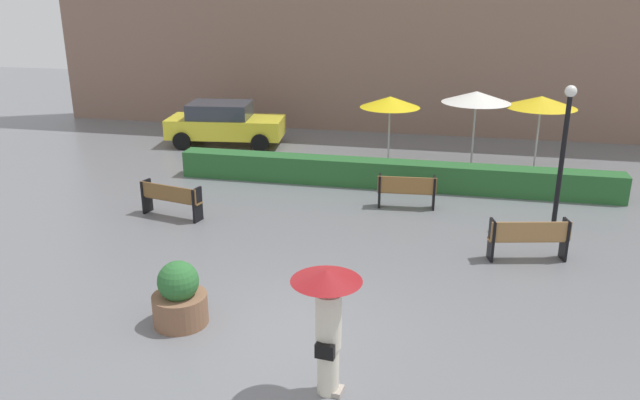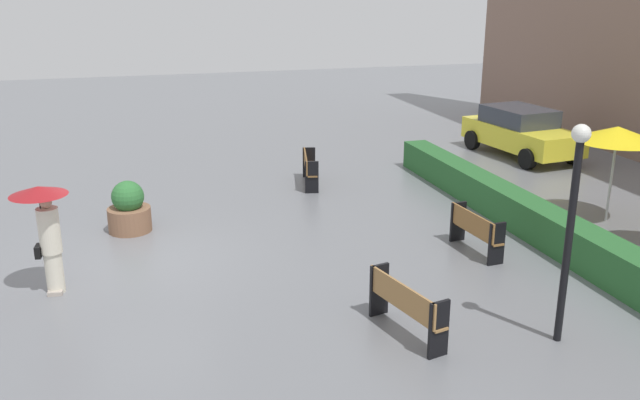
{
  "view_description": "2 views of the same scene",
  "coord_description": "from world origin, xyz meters",
  "px_view_note": "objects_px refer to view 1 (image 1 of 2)",
  "views": [
    {
      "loc": [
        2.59,
        -9.42,
        5.78
      ],
      "look_at": [
        -0.03,
        2.71,
        1.46
      ],
      "focal_mm": 35.44,
      "sensor_mm": 36.0,
      "label": 1
    },
    {
      "loc": [
        13.44,
        -0.25,
        5.44
      ],
      "look_at": [
        1.49,
        3.28,
        1.47
      ],
      "focal_mm": 38.41,
      "sensor_mm": 36.0,
      "label": 2
    }
  ],
  "objects_px": {
    "bench_back_row": "(407,190)",
    "lamp_post": "(564,141)",
    "parked_car": "(224,123)",
    "bench_far_right": "(529,237)",
    "bench_far_left": "(170,198)",
    "patio_umbrella_yellow": "(390,102)",
    "patio_umbrella_yellow_far": "(541,102)",
    "planter_pot": "(179,297)",
    "pedestrian_with_umbrella": "(328,314)",
    "patio_umbrella_white": "(476,97)"
  },
  "relations": [
    {
      "from": "bench_back_row",
      "to": "bench_far_right",
      "type": "bearing_deg",
      "value": -44.44
    },
    {
      "from": "lamp_post",
      "to": "patio_umbrella_yellow_far",
      "type": "bearing_deg",
      "value": 90.7
    },
    {
      "from": "bench_far_right",
      "to": "patio_umbrella_yellow",
      "type": "bearing_deg",
      "value": 119.02
    },
    {
      "from": "patio_umbrella_white",
      "to": "parked_car",
      "type": "height_order",
      "value": "patio_umbrella_white"
    },
    {
      "from": "bench_far_left",
      "to": "parked_car",
      "type": "bearing_deg",
      "value": 99.88
    },
    {
      "from": "patio_umbrella_yellow",
      "to": "lamp_post",
      "type": "bearing_deg",
      "value": -44.57
    },
    {
      "from": "patio_umbrella_white",
      "to": "patio_umbrella_yellow_far",
      "type": "bearing_deg",
      "value": -3.81
    },
    {
      "from": "bench_far_right",
      "to": "patio_umbrella_yellow",
      "type": "height_order",
      "value": "patio_umbrella_yellow"
    },
    {
      "from": "bench_far_left",
      "to": "bench_back_row",
      "type": "xyz_separation_m",
      "value": [
        5.86,
        1.97,
        -0.01
      ]
    },
    {
      "from": "bench_far_right",
      "to": "patio_umbrella_white",
      "type": "distance_m",
      "value": 7.22
    },
    {
      "from": "bench_far_left",
      "to": "parked_car",
      "type": "distance_m",
      "value": 7.64
    },
    {
      "from": "patio_umbrella_yellow",
      "to": "parked_car",
      "type": "bearing_deg",
      "value": 166.45
    },
    {
      "from": "lamp_post",
      "to": "parked_car",
      "type": "distance_m",
      "value": 12.54
    },
    {
      "from": "planter_pot",
      "to": "parked_car",
      "type": "distance_m",
      "value": 13.02
    },
    {
      "from": "lamp_post",
      "to": "patio_umbrella_white",
      "type": "bearing_deg",
      "value": 113.17
    },
    {
      "from": "planter_pot",
      "to": "lamp_post",
      "type": "distance_m",
      "value": 9.7
    },
    {
      "from": "bench_far_right",
      "to": "pedestrian_with_umbrella",
      "type": "xyz_separation_m",
      "value": [
        -3.32,
        -5.55,
        0.79
      ]
    },
    {
      "from": "patio_umbrella_yellow",
      "to": "patio_umbrella_yellow_far",
      "type": "relative_size",
      "value": 0.92
    },
    {
      "from": "planter_pot",
      "to": "patio_umbrella_white",
      "type": "relative_size",
      "value": 0.47
    },
    {
      "from": "bench_far_right",
      "to": "planter_pot",
      "type": "bearing_deg",
      "value": -146.84
    },
    {
      "from": "patio_umbrella_yellow_far",
      "to": "bench_far_right",
      "type": "bearing_deg",
      "value": -96.66
    },
    {
      "from": "pedestrian_with_umbrella",
      "to": "lamp_post",
      "type": "xyz_separation_m",
      "value": [
        4.16,
        7.83,
        0.84
      ]
    },
    {
      "from": "bench_far_left",
      "to": "patio_umbrella_white",
      "type": "relative_size",
      "value": 0.69
    },
    {
      "from": "lamp_post",
      "to": "patio_umbrella_yellow",
      "type": "bearing_deg",
      "value": 135.43
    },
    {
      "from": "pedestrian_with_umbrella",
      "to": "parked_car",
      "type": "bearing_deg",
      "value": 115.79
    },
    {
      "from": "lamp_post",
      "to": "patio_umbrella_yellow",
      "type": "xyz_separation_m",
      "value": [
        -4.65,
        4.58,
        -0.07
      ]
    },
    {
      "from": "bench_far_left",
      "to": "bench_far_right",
      "type": "height_order",
      "value": "bench_far_right"
    },
    {
      "from": "pedestrian_with_umbrella",
      "to": "patio_umbrella_yellow",
      "type": "bearing_deg",
      "value": 92.26
    },
    {
      "from": "bench_far_left",
      "to": "lamp_post",
      "type": "relative_size",
      "value": 0.5
    },
    {
      "from": "patio_umbrella_yellow_far",
      "to": "planter_pot",
      "type": "bearing_deg",
      "value": -123.02
    },
    {
      "from": "patio_umbrella_white",
      "to": "patio_umbrella_yellow",
      "type": "bearing_deg",
      "value": -179.23
    },
    {
      "from": "bench_far_right",
      "to": "lamp_post",
      "type": "xyz_separation_m",
      "value": [
        0.84,
        2.28,
        1.63
      ]
    },
    {
      "from": "bench_far_left",
      "to": "bench_back_row",
      "type": "bearing_deg",
      "value": 18.63
    },
    {
      "from": "parked_car",
      "to": "bench_far_right",
      "type": "bearing_deg",
      "value": -39.79
    },
    {
      "from": "patio_umbrella_yellow",
      "to": "parked_car",
      "type": "height_order",
      "value": "patio_umbrella_yellow"
    },
    {
      "from": "parked_car",
      "to": "patio_umbrella_white",
      "type": "bearing_deg",
      "value": -9.35
    },
    {
      "from": "bench_far_right",
      "to": "planter_pot",
      "type": "xyz_separation_m",
      "value": [
        -6.27,
        -4.1,
        -0.04
      ]
    },
    {
      "from": "lamp_post",
      "to": "patio_umbrella_yellow",
      "type": "relative_size",
      "value": 1.53
    },
    {
      "from": "bench_back_row",
      "to": "lamp_post",
      "type": "bearing_deg",
      "value": -8.16
    },
    {
      "from": "pedestrian_with_umbrella",
      "to": "parked_car",
      "type": "relative_size",
      "value": 0.46
    },
    {
      "from": "pedestrian_with_umbrella",
      "to": "patio_umbrella_white",
      "type": "distance_m",
      "value": 12.67
    },
    {
      "from": "bench_far_right",
      "to": "bench_back_row",
      "type": "xyz_separation_m",
      "value": [
        -2.87,
        2.81,
        -0.03
      ]
    },
    {
      "from": "pedestrian_with_umbrella",
      "to": "lamp_post",
      "type": "bearing_deg",
      "value": 62.0
    },
    {
      "from": "bench_far_left",
      "to": "parked_car",
      "type": "height_order",
      "value": "parked_car"
    },
    {
      "from": "bench_far_left",
      "to": "patio_umbrella_yellow",
      "type": "height_order",
      "value": "patio_umbrella_yellow"
    },
    {
      "from": "pedestrian_with_umbrella",
      "to": "patio_umbrella_yellow",
      "type": "relative_size",
      "value": 0.89
    },
    {
      "from": "bench_far_left",
      "to": "bench_back_row",
      "type": "relative_size",
      "value": 1.11
    },
    {
      "from": "pedestrian_with_umbrella",
      "to": "patio_umbrella_white",
      "type": "xyz_separation_m",
      "value": [
        2.19,
        12.44,
        1.02
      ]
    },
    {
      "from": "patio_umbrella_yellow",
      "to": "patio_umbrella_white",
      "type": "height_order",
      "value": "patio_umbrella_white"
    },
    {
      "from": "pedestrian_with_umbrella",
      "to": "patio_umbrella_yellow_far",
      "type": "relative_size",
      "value": 0.82
    }
  ]
}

